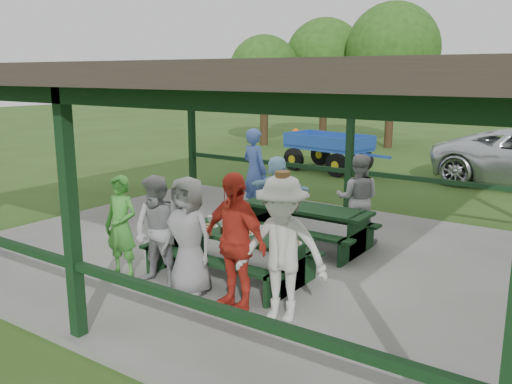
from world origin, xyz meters
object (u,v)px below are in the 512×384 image
Objects in this scene: contestant_grey_mid at (188,236)px; spectator_blue at (255,171)px; spectator_grey at (358,199)px; contestant_green at (121,227)px; spectator_lblue at (277,190)px; picnic_table_near at (230,247)px; contestant_grey_left at (158,232)px; farm_trailer at (328,151)px; contestant_white_fedora at (282,248)px; picnic_table_far at (306,221)px; contestant_red at (234,242)px.

contestant_grey_mid is 4.70m from spectator_blue.
contestant_green is at bearing 38.58° from spectator_grey.
picnic_table_near is at bearing 103.63° from spectator_lblue.
farm_trailer is (-2.70, 10.72, -0.28)m from contestant_grey_left.
spectator_grey reaches higher than contestant_green.
contestant_white_fedora is 1.33× the size of spectator_lblue.
farm_trailer is at bearing 108.83° from picnic_table_near.
picnic_table_near is at bearing 83.52° from contestant_grey_mid.
spectator_grey is at bearing 169.39° from spectator_lblue.
contestant_green is at bearing 176.67° from contestant_grey_left.
spectator_lblue is at bearing 109.09° from contestant_white_fedora.
spectator_grey reaches higher than contestant_grey_left.
contestant_grey_left is at bearing -106.64° from picnic_table_far.
contestant_grey_left is 0.89× the size of contestant_red.
spectator_lblue is (0.40, 3.88, -0.07)m from contestant_green.
picnic_table_near is 0.95m from contestant_grey_mid.
contestant_red reaches higher than contestant_grey_mid.
picnic_table_far is 1.23× the size of contestant_white_fedora.
contestant_grey_left is 3.97m from spectator_grey.
picnic_table_far is 1.64× the size of spectator_lblue.
contestant_red is 11.49m from farm_trailer.
spectator_blue reaches higher than contestant_grey_left.
picnic_table_far is 3.09m from contestant_white_fedora.
contestant_white_fedora is 1.16× the size of spectator_grey.
spectator_lblue is 0.38× the size of farm_trailer.
contestant_green is at bearing -169.80° from contestant_red.
spectator_grey is at bearing -178.66° from spectator_blue.
spectator_grey is (1.89, -0.18, 0.11)m from spectator_lblue.
contestant_white_fedora is (1.44, -0.80, 0.47)m from picnic_table_near.
spectator_blue reaches higher than picnic_table_near.
spectator_blue is (-1.94, 3.46, 0.49)m from picnic_table_near.
picnic_table_near is at bearing 139.43° from contestant_red.
picnic_table_far is 1.43× the size of spectator_grey.
spectator_blue reaches higher than farm_trailer.
spectator_blue reaches higher than contestant_green.
contestant_green is 0.42× the size of farm_trailer.
spectator_lblue is (-1.76, 3.84, -0.21)m from contestant_red.
picnic_table_far is at bearing 137.10° from spectator_lblue.
contestant_white_fedora is at bearing -28.93° from picnic_table_near.
contestant_grey_left is at bearing 121.66° from spectator_blue.
spectator_lblue reaches higher than picnic_table_far.
contestant_green is at bearing 168.65° from contestant_white_fedora.
contestant_white_fedora reaches higher than contestant_red.
spectator_blue is at bearing -33.43° from spectator_grey.
farm_trailer is (-3.57, 7.83, 0.09)m from picnic_table_far.
contestant_grey_left is 0.86× the size of contestant_white_fedora.
contestant_red is at bearing 136.92° from spectator_blue.
farm_trailer is (-4.23, 7.06, -0.28)m from spectator_grey.
farm_trailer is at bearing 106.28° from contestant_grey_mid.
spectator_lblue is (-2.45, 3.74, -0.22)m from contestant_white_fedora.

